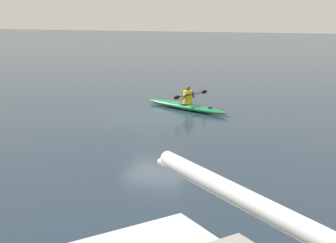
# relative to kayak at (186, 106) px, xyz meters

# --- Properties ---
(ground_plane) EXTENTS (160.00, 160.00, 0.00)m
(ground_plane) POSITION_rel_kayak_xyz_m (0.73, 2.02, -0.15)
(ground_plane) COLOR #1E2D3D
(kayak) EXTENTS (4.46, 2.45, 0.29)m
(kayak) POSITION_rel_kayak_xyz_m (0.00, 0.00, 0.00)
(kayak) COLOR #19723F
(kayak) RESTS_ON ground
(kayaker) EXTENTS (0.98, 2.12, 0.80)m
(kayaker) POSITION_rel_kayak_xyz_m (-0.11, 0.05, 0.48)
(kayaker) COLOR yellow
(kayaker) RESTS_ON kayak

